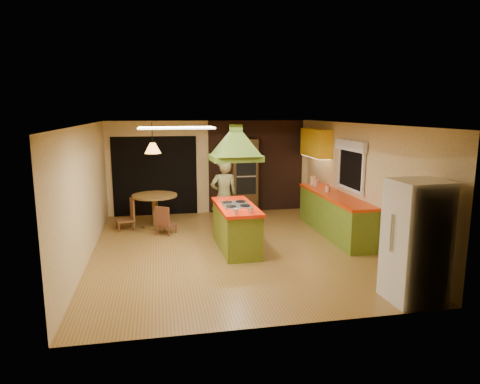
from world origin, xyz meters
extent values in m
plane|color=olive|center=(0.00, 0.00, 0.00)|extent=(6.50, 6.50, 0.00)
plane|color=beige|center=(0.00, 3.25, 1.25)|extent=(5.50, 0.00, 5.50)
plane|color=beige|center=(0.00, -3.25, 1.25)|extent=(5.50, 0.00, 5.50)
plane|color=beige|center=(-2.75, 0.00, 1.25)|extent=(0.00, 6.50, 6.50)
plane|color=beige|center=(2.75, 0.00, 1.25)|extent=(0.00, 6.50, 6.50)
plane|color=silver|center=(0.00, 0.00, 2.50)|extent=(6.50, 6.50, 0.00)
cube|color=#381E14|center=(1.25, 3.23, 1.25)|extent=(2.64, 0.03, 2.50)
cube|color=black|center=(-1.50, 3.23, 1.05)|extent=(2.20, 0.03, 2.10)
cube|color=olive|center=(2.45, 0.60, 0.43)|extent=(0.58, 3.00, 0.86)
cube|color=#E53807|center=(2.45, 0.60, 0.89)|extent=(0.62, 3.05, 0.06)
cube|color=yellow|center=(2.57, 2.20, 1.95)|extent=(0.34, 1.40, 0.70)
cube|color=black|center=(2.72, 0.40, 1.55)|extent=(0.03, 1.16, 0.96)
cube|color=white|center=(2.67, 0.40, 2.02)|extent=(0.10, 1.35, 0.22)
cube|color=white|center=(-1.10, -1.20, 2.48)|extent=(1.20, 0.60, 0.03)
cube|color=olive|center=(0.09, -0.02, 0.42)|extent=(0.71, 1.75, 0.85)
cube|color=#F82508|center=(0.09, -0.02, 0.88)|extent=(0.77, 1.83, 0.06)
cube|color=silver|center=(0.09, -0.02, 0.92)|extent=(0.54, 0.77, 0.02)
cube|color=#4C6B1A|center=(0.09, -0.02, 1.85)|extent=(1.00, 0.74, 0.12)
pyramid|color=#4C6B1A|center=(0.09, -0.02, 2.35)|extent=(1.00, 0.74, 0.45)
cube|color=#4C6B1A|center=(0.09, -0.02, 2.43)|extent=(0.22, 0.22, 0.14)
imported|color=brown|center=(0.04, 1.24, 0.84)|extent=(0.63, 0.43, 1.69)
cube|color=white|center=(2.21, -2.85, 0.90)|extent=(0.77, 0.73, 1.80)
cube|color=#452F16|center=(0.85, 2.95, 1.01)|extent=(0.68, 0.59, 2.03)
cube|color=black|center=(0.85, 2.65, 1.31)|extent=(0.52, 0.03, 0.45)
cube|color=black|center=(0.85, 2.65, 0.81)|extent=(0.52, 0.03, 0.45)
cylinder|color=brown|center=(-1.52, 1.97, 0.77)|extent=(1.07, 1.07, 0.05)
cylinder|color=brown|center=(-1.52, 1.97, 0.40)|extent=(0.14, 0.14, 0.75)
cylinder|color=brown|center=(-1.52, 1.97, 0.03)|extent=(0.60, 0.60, 0.05)
cone|color=#FF9E3F|center=(-1.52, 1.97, 1.90)|extent=(0.50, 0.50, 0.24)
cylinder|color=#F0E6C1|center=(2.40, 1.87, 1.02)|extent=(0.15, 0.15, 0.21)
cylinder|color=beige|center=(2.40, 1.63, 1.01)|extent=(0.13, 0.13, 0.18)
cylinder|color=beige|center=(2.40, 0.91, 0.99)|extent=(0.14, 0.14, 0.14)
camera|label=1|loc=(-1.40, -8.20, 2.75)|focal=32.00mm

